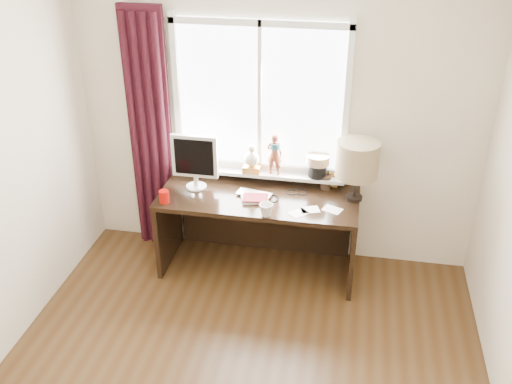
% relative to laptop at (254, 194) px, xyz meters
% --- Properties ---
extents(ceiling, '(3.50, 4.00, 0.00)m').
position_rel_laptop_xyz_m(ceiling, '(0.14, -1.64, 1.84)').
color(ceiling, white).
rests_on(ceiling, wall_back).
extents(wall_back, '(3.50, 0.00, 2.60)m').
position_rel_laptop_xyz_m(wall_back, '(0.14, 0.36, 0.54)').
color(wall_back, beige).
rests_on(wall_back, ground).
extents(laptop, '(0.33, 0.25, 0.02)m').
position_rel_laptop_xyz_m(laptop, '(0.00, 0.00, 0.00)').
color(laptop, silver).
rests_on(laptop, desk).
extents(mug, '(0.15, 0.15, 0.11)m').
position_rel_laptop_xyz_m(mug, '(0.15, -0.31, 0.04)').
color(mug, white).
rests_on(mug, desk).
extents(red_cup, '(0.08, 0.08, 0.11)m').
position_rel_laptop_xyz_m(red_cup, '(-0.72, -0.25, 0.04)').
color(red_cup, '#A10A03').
rests_on(red_cup, desk).
extents(window, '(1.52, 0.20, 1.40)m').
position_rel_laptop_xyz_m(window, '(0.01, 0.31, 0.55)').
color(window, white).
rests_on(window, ground).
extents(curtain, '(0.38, 0.09, 2.25)m').
position_rel_laptop_xyz_m(curtain, '(-1.00, 0.27, 0.35)').
color(curtain, black).
rests_on(curtain, floor).
extents(desk, '(1.70, 0.70, 0.75)m').
position_rel_laptop_xyz_m(desk, '(0.04, 0.09, -0.26)').
color(desk, '#332013').
rests_on(desk, floor).
extents(monitor, '(0.40, 0.18, 0.49)m').
position_rel_laptop_xyz_m(monitor, '(-0.53, 0.05, 0.27)').
color(monitor, beige).
rests_on(monitor, desk).
extents(notebook_stack, '(0.26, 0.22, 0.03)m').
position_rel_laptop_xyz_m(notebook_stack, '(0.02, -0.08, 0.00)').
color(notebook_stack, beige).
rests_on(notebook_stack, desk).
extents(brush_holder, '(0.09, 0.09, 0.25)m').
position_rel_laptop_xyz_m(brush_holder, '(0.59, 0.24, 0.05)').
color(brush_holder, black).
rests_on(brush_holder, desk).
extents(icon_frame, '(0.10, 0.04, 0.13)m').
position_rel_laptop_xyz_m(icon_frame, '(0.63, 0.28, 0.05)').
color(icon_frame, gold).
rests_on(icon_frame, desk).
extents(table_lamp, '(0.35, 0.35, 0.52)m').
position_rel_laptop_xyz_m(table_lamp, '(0.84, 0.09, 0.35)').
color(table_lamp, black).
rests_on(table_lamp, desk).
extents(loose_papers, '(0.45, 0.28, 0.00)m').
position_rel_laptop_xyz_m(loose_papers, '(0.52, -0.17, -0.01)').
color(loose_papers, white).
rests_on(loose_papers, desk).
extents(desk_cables, '(0.38, 0.31, 0.01)m').
position_rel_laptop_xyz_m(desk_cables, '(0.26, 0.05, -0.01)').
color(desk_cables, black).
rests_on(desk_cables, desk).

